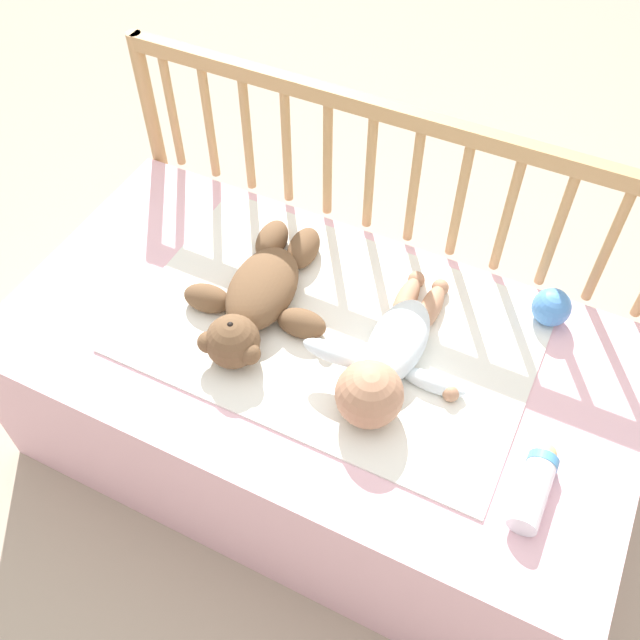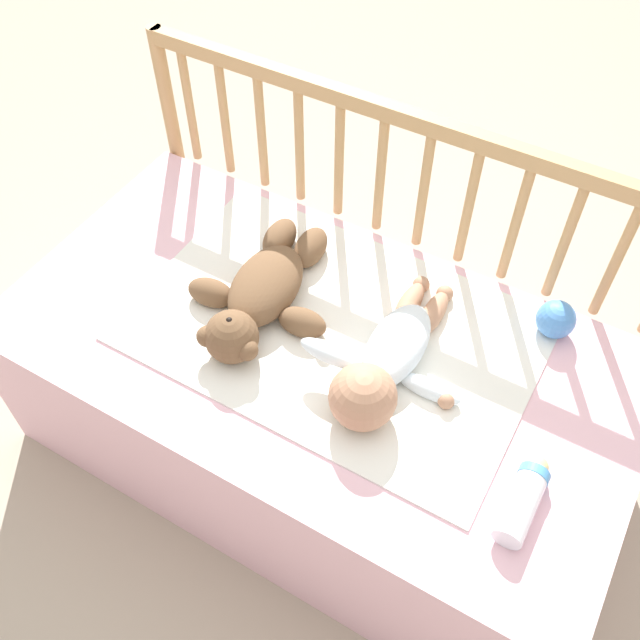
{
  "view_description": "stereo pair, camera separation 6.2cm",
  "coord_description": "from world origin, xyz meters",
  "px_view_note": "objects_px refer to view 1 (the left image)",
  "views": [
    {
      "loc": [
        0.41,
        -0.81,
        1.62
      ],
      "look_at": [
        0.0,
        0.01,
        0.49
      ],
      "focal_mm": 40.0,
      "sensor_mm": 36.0,
      "label": 1
    },
    {
      "loc": [
        0.46,
        -0.78,
        1.62
      ],
      "look_at": [
        0.0,
        0.01,
        0.49
      ],
      "focal_mm": 40.0,
      "sensor_mm": 36.0,
      "label": 2
    }
  ],
  "objects_px": {
    "toy_ball": "(551,307)",
    "baby_bottle": "(535,485)",
    "teddy_bear": "(259,296)",
    "baby": "(388,359)"
  },
  "relations": [
    {
      "from": "teddy_bear",
      "to": "baby_bottle",
      "type": "relative_size",
      "value": 2.44
    },
    {
      "from": "toy_ball",
      "to": "baby_bottle",
      "type": "xyz_separation_m",
      "value": [
        0.08,
        -0.41,
        -0.01
      ]
    },
    {
      "from": "toy_ball",
      "to": "baby_bottle",
      "type": "distance_m",
      "value": 0.41
    },
    {
      "from": "teddy_bear",
      "to": "baby_bottle",
      "type": "height_order",
      "value": "teddy_bear"
    },
    {
      "from": "toy_ball",
      "to": "teddy_bear",
      "type": "bearing_deg",
      "value": -156.37
    },
    {
      "from": "baby_bottle",
      "to": "baby",
      "type": "bearing_deg",
      "value": 159.77
    },
    {
      "from": "toy_ball",
      "to": "baby_bottle",
      "type": "height_order",
      "value": "toy_ball"
    },
    {
      "from": "toy_ball",
      "to": "baby_bottle",
      "type": "bearing_deg",
      "value": -78.82
    },
    {
      "from": "teddy_bear",
      "to": "toy_ball",
      "type": "height_order",
      "value": "teddy_bear"
    },
    {
      "from": "teddy_bear",
      "to": "baby",
      "type": "relative_size",
      "value": 0.99
    }
  ]
}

